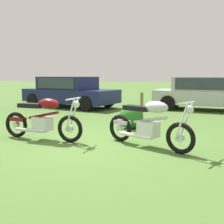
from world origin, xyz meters
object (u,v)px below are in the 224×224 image
(motorcycle_maroon, at_px, (43,119))
(shrub_low, at_px, (131,117))
(fence_post_wooden, at_px, (142,106))
(motorcycle_silver, at_px, (149,124))
(car_silver, at_px, (204,92))
(car_navy, at_px, (69,90))

(motorcycle_maroon, relative_size, shrub_low, 2.99)
(fence_post_wooden, bearing_deg, shrub_low, -95.87)
(motorcycle_silver, relative_size, fence_post_wooden, 2.00)
(fence_post_wooden, xyz_separation_m, shrub_low, (-0.15, -1.47, -0.15))
(motorcycle_silver, distance_m, fence_post_wooden, 3.41)
(motorcycle_silver, xyz_separation_m, car_silver, (1.85, 6.66, 0.31))
(fence_post_wooden, relative_size, shrub_low, 1.35)
(shrub_low, bearing_deg, car_silver, 62.40)
(car_silver, xyz_separation_m, fence_post_wooden, (-2.33, -3.28, -0.33))
(fence_post_wooden, bearing_deg, car_navy, 140.14)
(fence_post_wooden, bearing_deg, car_silver, 54.62)
(motorcycle_maroon, xyz_separation_m, motorcycle_silver, (2.43, -0.14, 0.00))
(motorcycle_silver, height_order, car_navy, car_navy)
(motorcycle_silver, distance_m, shrub_low, 2.02)
(motorcycle_maroon, height_order, motorcycle_silver, same)
(motorcycle_silver, bearing_deg, motorcycle_maroon, -153.53)
(motorcycle_maroon, relative_size, car_navy, 0.42)
(motorcycle_maroon, distance_m, motorcycle_silver, 2.44)
(motorcycle_maroon, height_order, shrub_low, motorcycle_maroon)
(fence_post_wooden, distance_m, shrub_low, 1.48)
(car_silver, bearing_deg, motorcycle_maroon, -110.46)
(motorcycle_silver, relative_size, car_silver, 0.42)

